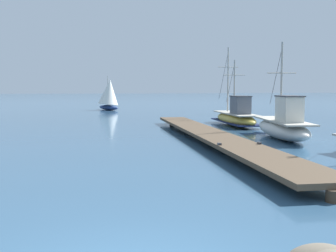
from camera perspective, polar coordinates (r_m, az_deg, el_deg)
name	(u,v)px	position (r m, az deg, el deg)	size (l,w,h in m)	color
floating_dock	(210,134)	(20.53, 5.75, -1.14)	(3.84, 22.32, 0.53)	brown
fishing_boat_0	(283,126)	(22.34, 15.48, 0.04)	(3.23, 7.14, 5.02)	silver
fishing_boat_1	(236,117)	(29.70, 9.28, 1.27)	(2.49, 8.08, 5.64)	gold
distant_sailboat	(109,94)	(50.37, -8.07, 4.30)	(3.28, 4.88, 4.09)	navy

